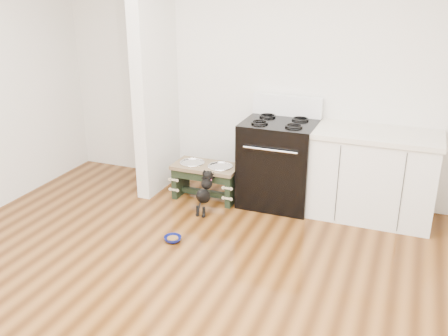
# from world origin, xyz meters

# --- Properties ---
(ground) EXTENTS (5.00, 5.00, 0.00)m
(ground) POSITION_xyz_m (0.00, 0.00, 0.00)
(ground) COLOR #40220B
(ground) RESTS_ON ground
(room_shell) EXTENTS (5.00, 5.00, 5.00)m
(room_shell) POSITION_xyz_m (0.00, 0.00, 1.62)
(room_shell) COLOR silver
(room_shell) RESTS_ON ground
(partition_wall) EXTENTS (0.15, 0.80, 2.70)m
(partition_wall) POSITION_xyz_m (-1.18, 2.10, 1.35)
(partition_wall) COLOR silver
(partition_wall) RESTS_ON ground
(oven_range) EXTENTS (0.76, 0.69, 1.14)m
(oven_range) POSITION_xyz_m (0.25, 2.16, 0.48)
(oven_range) COLOR black
(oven_range) RESTS_ON ground
(cabinet_run) EXTENTS (1.24, 0.64, 0.91)m
(cabinet_run) POSITION_xyz_m (1.23, 2.18, 0.45)
(cabinet_run) COLOR white
(cabinet_run) RESTS_ON ground
(dog_feeder) EXTENTS (0.73, 0.39, 0.41)m
(dog_feeder) POSITION_xyz_m (-0.52, 1.97, 0.28)
(dog_feeder) COLOR black
(dog_feeder) RESTS_ON ground
(puppy) EXTENTS (0.13, 0.37, 0.44)m
(puppy) POSITION_xyz_m (-0.39, 1.63, 0.24)
(puppy) COLOR black
(puppy) RESTS_ON ground
(floor_bowl) EXTENTS (0.21, 0.21, 0.05)m
(floor_bowl) POSITION_xyz_m (-0.42, 0.94, 0.03)
(floor_bowl) COLOR navy
(floor_bowl) RESTS_ON ground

